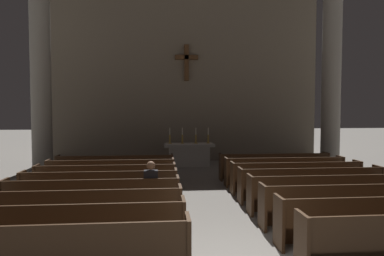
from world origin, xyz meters
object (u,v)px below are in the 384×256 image
(pew_left_row_1, at_px, (51,253))
(candlestick_outer_right, at_px, (208,138))
(lone_worshipper, at_px, (151,188))
(pew_left_row_3, at_px, (83,211))
(column_right_second, at_px, (331,82))
(pew_right_row_2, at_px, (382,219))
(pew_right_row_3, at_px, (352,205))
(pew_left_row_2, at_px, (69,229))
(altar, at_px, (189,154))
(pew_left_row_8, at_px, (116,168))
(column_left_second, at_px, (41,80))
(candlestick_inner_right, at_px, (196,138))
(pew_left_row_6, at_px, (106,180))
(pew_right_row_7, at_px, (284,171))
(pew_right_row_8, at_px, (274,166))
(pew_right_row_4, at_px, (329,193))
(pew_left_row_4, at_px, (93,198))
(pew_right_row_6, at_px, (296,177))
(candlestick_inner_left, at_px, (182,138))
(pew_left_row_7, at_px, (111,174))
(pew_left_row_5, at_px, (100,188))
(candlestick_outer_left, at_px, (170,139))
(pew_right_row_5, at_px, (311,184))

(pew_left_row_1, xyz_separation_m, candlestick_outer_right, (3.65, 10.28, 0.76))
(lone_worshipper, bearing_deg, pew_left_row_3, -141.51)
(column_right_second, bearing_deg, pew_right_row_2, -110.86)
(pew_right_row_3, bearing_deg, pew_left_row_1, -160.10)
(pew_left_row_2, height_order, altar, altar)
(pew_left_row_8, height_order, column_left_second, column_left_second)
(candlestick_inner_right, bearing_deg, pew_left_row_6, -120.71)
(column_left_second, distance_m, altar, 6.74)
(pew_left_row_3, height_order, pew_right_row_7, same)
(pew_right_row_3, height_order, pew_right_row_8, same)
(pew_right_row_2, distance_m, column_left_second, 12.21)
(pew_right_row_2, relative_size, pew_right_row_7, 1.00)
(pew_right_row_2, xyz_separation_m, pew_right_row_4, (0.00, 2.03, 0.00))
(pew_left_row_8, xyz_separation_m, candlestick_inner_right, (3.10, 3.19, 0.76))
(pew_left_row_3, xyz_separation_m, pew_left_row_4, (0.00, 1.01, 0.00))
(pew_right_row_6, distance_m, candlestick_inner_right, 5.83)
(column_right_second, relative_size, candlestick_inner_left, 10.73)
(pew_left_row_1, height_order, pew_right_row_8, same)
(pew_left_row_6, relative_size, candlestick_inner_right, 5.67)
(pew_right_row_3, bearing_deg, candlestick_inner_left, 110.57)
(pew_right_row_3, xyz_separation_m, column_left_second, (-8.65, 7.00, 3.16))
(pew_right_row_4, relative_size, candlestick_inner_right, 5.67)
(pew_right_row_6, height_order, candlestick_outer_right, candlestick_outer_right)
(pew_left_row_6, height_order, pew_right_row_2, same)
(pew_left_row_6, height_order, candlestick_inner_left, candlestick_inner_left)
(pew_left_row_4, distance_m, column_left_second, 7.43)
(pew_left_row_7, xyz_separation_m, pew_right_row_2, (5.60, -5.06, 0.00))
(pew_left_row_6, bearing_deg, pew_left_row_7, 90.00)
(candlestick_inner_left, bearing_deg, pew_left_row_5, -111.86)
(pew_right_row_3, relative_size, pew_right_row_7, 1.00)
(pew_right_row_4, bearing_deg, pew_left_row_6, 160.10)
(pew_right_row_4, distance_m, lone_worshipper, 4.28)
(pew_left_row_2, bearing_deg, candlestick_outer_left, 78.13)
(pew_left_row_3, relative_size, pew_left_row_5, 1.00)
(lone_worshipper, bearing_deg, pew_right_row_5, 12.84)
(lone_worshipper, bearing_deg, pew_left_row_7, 113.80)
(pew_right_row_3, xyz_separation_m, pew_right_row_6, (0.00, 3.04, 0.00))
(pew_left_row_2, xyz_separation_m, lone_worshipper, (1.32, 2.06, 0.22))
(pew_left_row_5, distance_m, pew_right_row_8, 6.37)
(candlestick_outer_left, bearing_deg, pew_right_row_3, -66.15)
(pew_left_row_3, height_order, pew_left_row_8, same)
(pew_left_row_2, relative_size, column_left_second, 0.53)
(pew_left_row_2, relative_size, candlestick_inner_right, 5.67)
(pew_left_row_4, height_order, pew_right_row_7, same)
(pew_left_row_8, distance_m, pew_right_row_7, 5.69)
(pew_left_row_3, xyz_separation_m, pew_right_row_8, (5.60, 5.06, 0.00))
(pew_right_row_3, distance_m, pew_right_row_7, 4.05)
(pew_left_row_5, height_order, pew_right_row_2, same)
(candlestick_outer_left, bearing_deg, pew_right_row_5, -59.64)
(pew_left_row_4, relative_size, candlestick_outer_left, 5.67)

